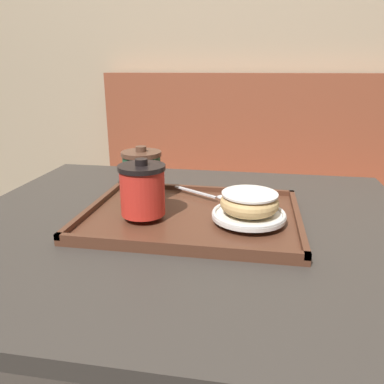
{
  "coord_description": "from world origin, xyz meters",
  "views": [
    {
      "loc": [
        0.14,
        -0.75,
        1.02
      ],
      "look_at": [
        0.01,
        0.01,
        0.76
      ],
      "focal_mm": 35.0,
      "sensor_mm": 36.0,
      "label": 1
    }
  ],
  "objects_px": {
    "coffee_cup_rear": "(142,174)",
    "donut_chocolate_glazed": "(249,202)",
    "spoon": "(214,196)",
    "coffee_cup_front": "(142,189)"
  },
  "relations": [
    {
      "from": "coffee_cup_rear",
      "to": "donut_chocolate_glazed",
      "type": "height_order",
      "value": "coffee_cup_rear"
    },
    {
      "from": "donut_chocolate_glazed",
      "to": "spoon",
      "type": "bearing_deg",
      "value": 126.62
    },
    {
      "from": "coffee_cup_front",
      "to": "donut_chocolate_glazed",
      "type": "bearing_deg",
      "value": 3.86
    },
    {
      "from": "donut_chocolate_glazed",
      "to": "spoon",
      "type": "height_order",
      "value": "donut_chocolate_glazed"
    },
    {
      "from": "coffee_cup_rear",
      "to": "donut_chocolate_glazed",
      "type": "bearing_deg",
      "value": -20.64
    },
    {
      "from": "coffee_cup_front",
      "to": "coffee_cup_rear",
      "type": "distance_m",
      "value": 0.12
    },
    {
      "from": "spoon",
      "to": "coffee_cup_front",
      "type": "bearing_deg",
      "value": -105.35
    },
    {
      "from": "spoon",
      "to": "coffee_cup_rear",
      "type": "bearing_deg",
      "value": -142.86
    },
    {
      "from": "coffee_cup_rear",
      "to": "donut_chocolate_glazed",
      "type": "distance_m",
      "value": 0.28
    },
    {
      "from": "coffee_cup_rear",
      "to": "spoon",
      "type": "bearing_deg",
      "value": 5.79
    }
  ]
}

